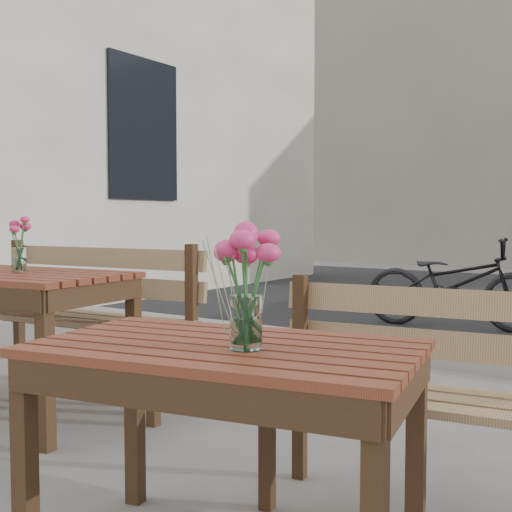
{
  "coord_description": "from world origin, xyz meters",
  "views": [
    {
      "loc": [
        0.88,
        -1.54,
        1.06
      ],
      "look_at": [
        -0.15,
        -0.03,
        0.95
      ],
      "focal_mm": 45.0,
      "sensor_mm": 36.0,
      "label": 1
    }
  ],
  "objects_px": {
    "main_table": "(226,381)",
    "bicycle": "(453,283)",
    "main_vase": "(246,270)",
    "second_table": "(11,296)"
  },
  "relations": [
    {
      "from": "main_vase",
      "to": "bicycle",
      "type": "bearing_deg",
      "value": 100.39
    },
    {
      "from": "main_vase",
      "to": "second_table",
      "type": "relative_size",
      "value": 0.27
    },
    {
      "from": "main_table",
      "to": "main_vase",
      "type": "relative_size",
      "value": 3.4
    },
    {
      "from": "second_table",
      "to": "main_table",
      "type": "bearing_deg",
      "value": -23.35
    },
    {
      "from": "main_table",
      "to": "bicycle",
      "type": "relative_size",
      "value": 0.73
    },
    {
      "from": "main_vase",
      "to": "bicycle",
      "type": "relative_size",
      "value": 0.22
    },
    {
      "from": "main_table",
      "to": "second_table",
      "type": "bearing_deg",
      "value": 151.94
    },
    {
      "from": "main_table",
      "to": "bicycle",
      "type": "xyz_separation_m",
      "value": [
        -0.76,
        4.63,
        -0.14
      ]
    },
    {
      "from": "main_table",
      "to": "bicycle",
      "type": "distance_m",
      "value": 4.69
    },
    {
      "from": "main_table",
      "to": "main_vase",
      "type": "xyz_separation_m",
      "value": [
        0.1,
        -0.03,
        0.34
      ]
    }
  ]
}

